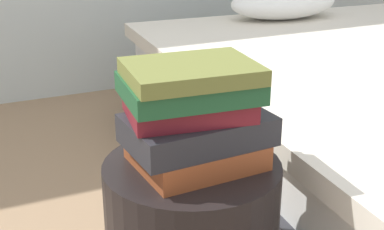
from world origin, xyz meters
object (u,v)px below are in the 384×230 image
object	(u,v)px
book_rust	(197,153)
book_olive	(191,71)
book_maroon	(190,107)
bed	(380,114)
book_charcoal	(198,130)
book_forest	(189,87)

from	to	relation	value
book_rust	book_olive	distance (m)	0.18
book_rust	book_maroon	xyz separation A→B (m)	(-0.02, -0.00, 0.11)
bed	book_rust	world-z (taller)	bed
book_charcoal	book_olive	world-z (taller)	book_olive
book_maroon	book_olive	xyz separation A→B (m)	(0.00, -0.00, 0.08)
book_olive	book_maroon	bearing A→B (deg)	116.45
bed	book_olive	bearing A→B (deg)	-148.71
bed	book_forest	xyz separation A→B (m)	(-1.06, -0.56, 0.42)
bed	book_maroon	bearing A→B (deg)	-148.93
bed	book_charcoal	xyz separation A→B (m)	(-1.05, -0.57, 0.33)
book_charcoal	book_forest	bearing A→B (deg)	138.96
book_charcoal	book_forest	size ratio (longest dim) A/B	1.11
bed	book_maroon	world-z (taller)	book_maroon
book_rust	book_forest	world-z (taller)	book_forest
book_maroon	book_charcoal	bearing A→B (deg)	-8.91
book_rust	book_maroon	world-z (taller)	book_maroon
bed	book_maroon	xyz separation A→B (m)	(-1.06, -0.56, 0.38)
bed	book_forest	bearing A→B (deg)	-149.16
bed	book_forest	world-z (taller)	book_forest
book_rust	book_charcoal	world-z (taller)	book_charcoal
bed	book_olive	world-z (taller)	book_olive
book_rust	bed	bearing A→B (deg)	24.47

